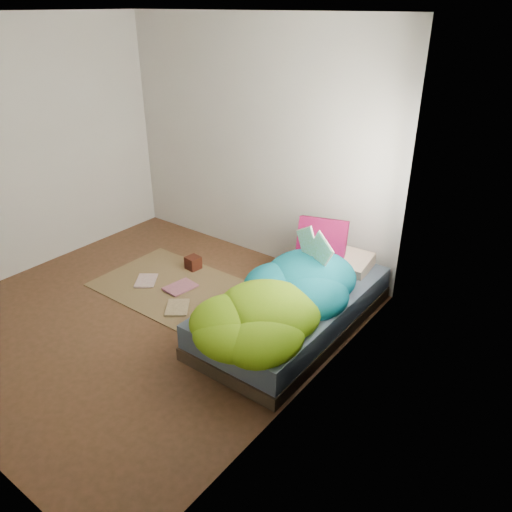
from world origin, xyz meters
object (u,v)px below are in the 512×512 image
at_px(floor_book_a, 136,281).
at_px(floor_book_b, 174,283).
at_px(pillow_magenta, 322,242).
at_px(bed, 293,310).
at_px(open_book, 314,236).
at_px(wooden_box, 193,263).

xyz_separation_m(floor_book_a, floor_book_b, (0.36, 0.19, 0.00)).
height_order(pillow_magenta, floor_book_a, pillow_magenta).
relative_size(bed, floor_book_b, 6.34).
bearing_deg(open_book, wooden_box, -156.76).
distance_m(bed, open_book, 0.70).
bearing_deg(wooden_box, open_book, 1.47).
relative_size(bed, wooden_box, 14.09).
bearing_deg(open_book, bed, -69.82).
xyz_separation_m(bed, wooden_box, (-1.49, 0.24, -0.09)).
xyz_separation_m(open_book, wooden_box, (-1.50, -0.04, -0.72)).
bearing_deg(floor_book_b, wooden_box, 109.94).
bearing_deg(wooden_box, pillow_magenta, 16.39).
relative_size(wooden_box, floor_book_a, 0.50).
bearing_deg(pillow_magenta, floor_book_a, -167.37).
bearing_deg(floor_book_a, floor_book_b, -8.41).
xyz_separation_m(wooden_box, floor_book_b, (0.08, -0.39, -0.06)).
relative_size(bed, floor_book_a, 7.03).
height_order(pillow_magenta, floor_book_b, pillow_magenta).
xyz_separation_m(pillow_magenta, floor_book_a, (-1.66, -0.99, -0.55)).
xyz_separation_m(bed, pillow_magenta, (-0.11, 0.65, 0.41)).
distance_m(pillow_magenta, floor_book_a, 2.01).
relative_size(pillow_magenta, wooden_box, 3.31).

